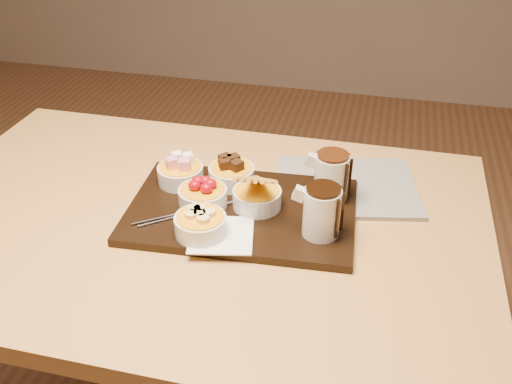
% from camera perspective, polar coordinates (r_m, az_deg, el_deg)
% --- Properties ---
extents(dining_table, '(1.20, 0.80, 0.75)m').
position_cam_1_polar(dining_table, '(1.24, -6.10, -6.16)').
color(dining_table, '#BF8B47').
rests_on(dining_table, ground).
extents(serving_board, '(0.48, 0.33, 0.02)m').
position_cam_1_polar(serving_board, '(1.17, -1.43, -1.91)').
color(serving_board, black).
rests_on(serving_board, dining_table).
extents(napkin, '(0.14, 0.14, 0.00)m').
position_cam_1_polar(napkin, '(1.09, -3.48, -4.30)').
color(napkin, white).
rests_on(napkin, serving_board).
extents(bowl_marshmallows, '(0.10, 0.10, 0.04)m').
position_cam_1_polar(bowl_marshmallows, '(1.25, -7.54, 1.77)').
color(bowl_marshmallows, beige).
rests_on(bowl_marshmallows, serving_board).
extents(bowl_cake, '(0.10, 0.10, 0.04)m').
position_cam_1_polar(bowl_cake, '(1.24, -2.46, 1.68)').
color(bowl_cake, beige).
rests_on(bowl_cake, serving_board).
extents(bowl_strawberries, '(0.10, 0.10, 0.04)m').
position_cam_1_polar(bowl_strawberries, '(1.17, -5.34, -0.53)').
color(bowl_strawberries, beige).
rests_on(bowl_strawberries, serving_board).
extents(bowl_biscotti, '(0.10, 0.10, 0.04)m').
position_cam_1_polar(bowl_biscotti, '(1.16, 0.10, -0.64)').
color(bowl_biscotti, beige).
rests_on(bowl_biscotti, serving_board).
extents(bowl_bananas, '(0.10, 0.10, 0.04)m').
position_cam_1_polar(bowl_bananas, '(1.09, -5.57, -3.34)').
color(bowl_bananas, beige).
rests_on(bowl_bananas, serving_board).
extents(pitcher_dark_chocolate, '(0.08, 0.08, 0.10)m').
position_cam_1_polar(pitcher_dark_chocolate, '(1.07, 6.58, -2.03)').
color(pitcher_dark_chocolate, silver).
rests_on(pitcher_dark_chocolate, serving_board).
extents(pitcher_milk_chocolate, '(0.08, 0.08, 0.10)m').
position_cam_1_polar(pitcher_milk_chocolate, '(1.18, 7.54, 1.48)').
color(pitcher_milk_chocolate, silver).
rests_on(pitcher_milk_chocolate, serving_board).
extents(fondue_skewers, '(0.18, 0.23, 0.01)m').
position_cam_1_polar(fondue_skewers, '(1.16, -6.09, -1.78)').
color(fondue_skewers, silver).
rests_on(fondue_skewers, serving_board).
extents(newspaper, '(0.35, 0.30, 0.01)m').
position_cam_1_polar(newspaper, '(1.27, 9.01, 0.55)').
color(newspaper, beige).
rests_on(newspaper, dining_table).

